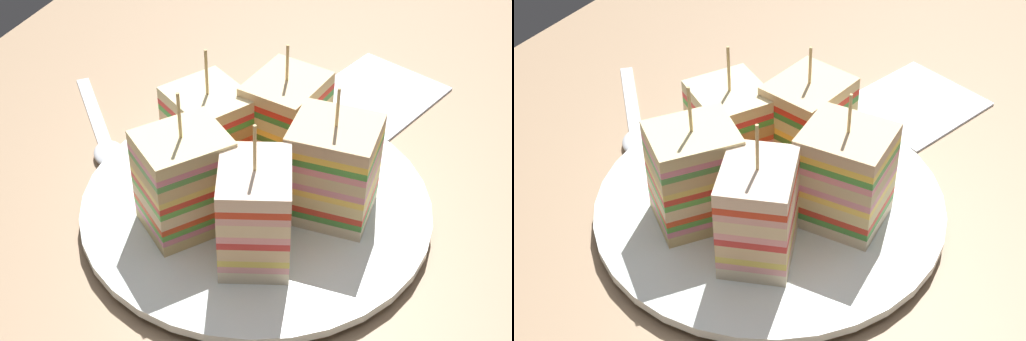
# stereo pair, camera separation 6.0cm
# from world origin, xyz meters

# --- Properties ---
(ground_plane) EXTENTS (1.22, 0.74, 0.02)m
(ground_plane) POSITION_xyz_m (0.00, 0.00, -0.01)
(ground_plane) COLOR #95775A
(plate) EXTENTS (0.28, 0.28, 0.01)m
(plate) POSITION_xyz_m (0.00, 0.00, 0.01)
(plate) COLOR white
(plate) RESTS_ON ground_plane
(sandwich_wedge_0) EXTENTS (0.08, 0.08, 0.11)m
(sandwich_wedge_0) POSITION_xyz_m (0.03, 0.05, 0.05)
(sandwich_wedge_0) COLOR beige
(sandwich_wedge_0) RESTS_ON plate
(sandwich_wedge_1) EXTENTS (0.08, 0.08, 0.12)m
(sandwich_wedge_1) POSITION_xyz_m (-0.04, 0.04, 0.05)
(sandwich_wedge_1) COLOR #DDBF7C
(sandwich_wedge_1) RESTS_ON plate
(sandwich_wedge_2) EXTENTS (0.08, 0.07, 0.12)m
(sandwich_wedge_2) POSITION_xyz_m (-0.05, -0.02, 0.05)
(sandwich_wedge_2) COLOR beige
(sandwich_wedge_2) RESTS_ON plate
(sandwich_wedge_3) EXTENTS (0.06, 0.07, 0.11)m
(sandwich_wedge_3) POSITION_xyz_m (0.01, -0.06, 0.05)
(sandwich_wedge_3) COLOR beige
(sandwich_wedge_3) RESTS_ON plate
(sandwich_wedge_4) EXTENTS (0.07, 0.06, 0.11)m
(sandwich_wedge_4) POSITION_xyz_m (0.06, -0.00, 0.05)
(sandwich_wedge_4) COLOR #DCC380
(sandwich_wedge_4) RESTS_ON plate
(chip_pile) EXTENTS (0.06, 0.08, 0.03)m
(chip_pile) POSITION_xyz_m (-0.00, 0.01, 0.03)
(chip_pile) COLOR #E4CE73
(chip_pile) RESTS_ON plate
(spoon) EXTENTS (0.12, 0.12, 0.01)m
(spoon) POSITION_xyz_m (0.03, 0.16, 0.00)
(spoon) COLOR silver
(spoon) RESTS_ON ground_plane
(napkin) EXTENTS (0.14, 0.13, 0.01)m
(napkin) POSITION_xyz_m (0.20, -0.04, 0.00)
(napkin) COLOR white
(napkin) RESTS_ON ground_plane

